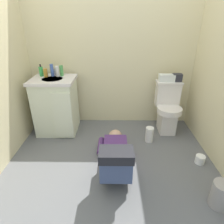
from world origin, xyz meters
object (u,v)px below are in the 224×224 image
(faucet, at_px, (55,72))
(bottle_green, at_px, (61,71))
(tissue_box, at_px, (167,78))
(trash_can, at_px, (221,195))
(person_plumber, at_px, (115,155))
(bottle_amber, at_px, (46,73))
(toilet_paper_roll, at_px, (200,159))
(toilet, at_px, (168,108))
(bottle_blue, at_px, (52,70))
(vanity_cabinet, at_px, (56,105))
(soap_dispenser, at_px, (41,71))
(toiletry_bag, at_px, (177,78))
(bottle_white, at_px, (57,71))
(paper_towel_roll, at_px, (149,134))

(faucet, bearing_deg, bottle_green, -5.76)
(tissue_box, distance_m, trash_can, 1.61)
(person_plumber, distance_m, tissue_box, 1.36)
(bottle_green, bearing_deg, faucet, 174.24)
(bottle_amber, height_order, trash_can, bottle_amber)
(tissue_box, relative_size, trash_can, 0.86)
(trash_can, distance_m, toilet_paper_roll, 0.59)
(toilet, xyz_separation_m, bottle_blue, (-1.67, 0.08, 0.54))
(bottle_amber, xyz_separation_m, bottle_blue, (0.08, 0.04, 0.03))
(vanity_cabinet, bearing_deg, toilet_paper_roll, -21.77)
(faucet, relative_size, trash_can, 0.39)
(soap_dispenser, bearing_deg, person_plumber, -42.59)
(tissue_box, xyz_separation_m, bottle_green, (-1.50, 0.02, 0.09))
(toilet, bearing_deg, toiletry_bag, 40.77)
(tissue_box, bearing_deg, bottle_amber, -178.60)
(vanity_cabinet, distance_m, soap_dispenser, 0.52)
(toilet, height_order, toilet_paper_roll, toilet)
(person_plumber, xyz_separation_m, trash_can, (0.95, -0.48, -0.05))
(tissue_box, height_order, bottle_white, bottle_white)
(person_plumber, height_order, soap_dispenser, soap_dispenser)
(toiletry_bag, relative_size, soap_dispenser, 0.75)
(bottle_blue, relative_size, paper_towel_roll, 0.79)
(tissue_box, distance_m, bottle_green, 1.50)
(bottle_blue, bearing_deg, toilet_paper_roll, -24.23)
(toilet, height_order, faucet, faucet)
(bottle_blue, bearing_deg, person_plumber, -46.86)
(tissue_box, bearing_deg, toilet_paper_roll, -72.18)
(bottle_amber, bearing_deg, tissue_box, 1.40)
(toilet, height_order, vanity_cabinet, vanity_cabinet)
(toiletry_bag, height_order, bottle_green, bottle_green)
(bottle_blue, height_order, bottle_white, bottle_blue)
(faucet, height_order, person_plumber, faucet)
(bottle_white, bearing_deg, toilet, -2.98)
(bottle_white, bearing_deg, toilet_paper_roll, -25.06)
(vanity_cabinet, distance_m, faucet, 0.47)
(person_plumber, xyz_separation_m, bottle_green, (-0.76, 0.98, 0.72))
(bottle_green, relative_size, paper_towel_roll, 0.69)
(bottle_white, relative_size, toilet_paper_roll, 1.32)
(toilet, relative_size, vanity_cabinet, 0.91)
(trash_can, xyz_separation_m, toilet_paper_roll, (0.06, 0.58, -0.08))
(faucet, distance_m, bottle_green, 0.10)
(faucet, xyz_separation_m, bottle_green, (0.10, -0.01, 0.02))
(toilet_paper_roll, bearing_deg, vanity_cabinet, 158.23)
(tissue_box, relative_size, bottle_green, 1.48)
(toiletry_bag, xyz_separation_m, bottle_amber, (-1.86, -0.04, 0.07))
(faucet, xyz_separation_m, trash_can, (1.81, -1.47, -0.74))
(faucet, height_order, bottle_green, bottle_green)
(soap_dispenser, bearing_deg, faucet, 6.01)
(toilet, height_order, bottle_white, bottle_white)
(vanity_cabinet, height_order, toilet_paper_roll, vanity_cabinet)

